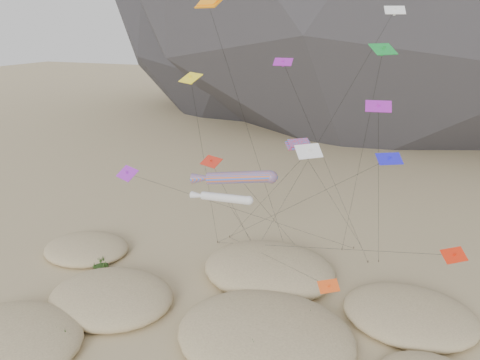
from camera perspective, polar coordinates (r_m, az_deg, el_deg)
name	(u,v)px	position (r m, az deg, el deg)	size (l,w,h in m)	color
dunes	(221,325)	(45.62, -2.33, -17.22)	(50.37, 38.74, 4.01)	#CCB789
dune_grass	(214,336)	(44.18, -3.19, -18.41)	(42.12, 30.16, 1.46)	black
kite_stakes	(300,249)	(60.56, 7.36, -8.30)	(20.29, 5.53, 0.30)	#3F2D1E
rainbow_tube_kite	(236,178)	(45.57, -0.51, 0.31)	(8.65, 13.37, 14.06)	orange
white_tube_kite	(222,198)	(45.89, -2.15, -2.18)	(6.96, 13.26, 11.82)	silver
orange_parafoil	(209,7)	(46.79, -3.75, 20.35)	(6.61, 11.94, 29.72)	orange
multi_parafoil	(300,146)	(41.80, 7.32, 4.12)	(5.47, 18.90, 17.74)	red
delta_kites	(292,144)	(42.62, 6.32, 4.43)	(32.84, 21.24, 28.72)	white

